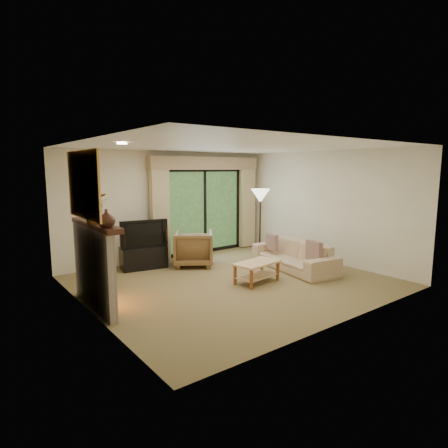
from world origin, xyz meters
TOP-DOWN VIEW (x-y plane):
  - floor at (0.00, 0.00)m, footprint 5.50×5.50m
  - ceiling at (0.00, 0.00)m, footprint 5.50×5.50m
  - wall_back at (0.00, 2.50)m, footprint 5.00×0.00m
  - wall_front at (0.00, -2.50)m, footprint 5.00×0.00m
  - wall_left at (-2.75, 0.00)m, footprint 0.00×5.00m
  - wall_right at (2.75, 0.00)m, footprint 0.00×5.00m
  - fireplace at (-2.63, 0.20)m, footprint 0.24×1.70m
  - mirror at (-2.71, 0.20)m, footprint 0.07×1.45m
  - sliding_door at (1.00, 2.45)m, footprint 2.26×0.10m
  - curtain_left at (-0.35, 2.34)m, footprint 0.45×0.18m
  - curtain_right at (2.35, 2.34)m, footprint 0.45×0.18m
  - cornice at (1.00, 2.36)m, footprint 3.20×0.24m
  - media_console at (-0.98, 1.95)m, footprint 1.04×0.60m
  - tv at (-0.98, 1.95)m, footprint 1.05×0.31m
  - armchair at (0.04, 1.50)m, footprint 1.19×1.20m
  - sofa at (1.61, -0.10)m, footprint 1.15×2.21m
  - pillow_near at (1.54, -0.71)m, footprint 0.17×0.42m
  - pillow_far at (1.54, 0.50)m, footprint 0.15×0.38m
  - coffee_table at (0.31, -0.34)m, footprint 0.97×0.62m
  - floor_lamp at (1.71, 1.10)m, footprint 0.47×0.47m
  - vase at (-2.61, -0.41)m, footprint 0.27×0.27m
  - branches at (-2.61, 0.08)m, footprint 0.51×0.47m

SIDE VIEW (x-z plane):
  - floor at x=0.00m, z-range 0.00..0.00m
  - coffee_table at x=0.31m, z-range 0.00..0.41m
  - media_console at x=-0.98m, z-range 0.00..0.49m
  - sofa at x=1.61m, z-range 0.00..0.61m
  - armchair at x=0.04m, z-range 0.00..0.80m
  - pillow_far at x=1.54m, z-range 0.34..0.70m
  - pillow_near at x=1.54m, z-range 0.32..0.73m
  - fireplace at x=-2.63m, z-range 0.00..1.37m
  - tv at x=-0.98m, z-range 0.49..1.09m
  - floor_lamp at x=1.71m, z-range 0.00..1.71m
  - sliding_door at x=1.00m, z-range 0.02..2.18m
  - curtain_left at x=-0.35m, z-range 0.02..2.38m
  - curtain_right at x=2.35m, z-range 0.02..2.38m
  - wall_back at x=0.00m, z-range -1.20..3.80m
  - wall_front at x=0.00m, z-range -1.20..3.80m
  - wall_left at x=-2.75m, z-range -1.20..3.80m
  - wall_right at x=2.75m, z-range -1.20..3.80m
  - vase at x=-2.61m, z-range 1.37..1.63m
  - branches at x=-2.61m, z-range 1.37..1.83m
  - mirror at x=-2.71m, z-range 1.44..2.46m
  - cornice at x=1.00m, z-range 2.16..2.48m
  - ceiling at x=0.00m, z-range 2.60..2.60m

